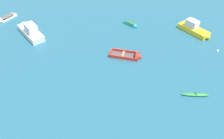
% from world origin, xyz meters
% --- Properties ---
extents(motor_launch_white_center, '(6.05, 5.49, 2.41)m').
position_xyz_m(motor_launch_white_center, '(-13.96, 24.42, 0.68)').
color(motor_launch_white_center, white).
rests_on(motor_launch_white_center, ground_plane).
extents(kayak_green_foreground_center, '(3.19, 1.01, 0.30)m').
position_xyz_m(kayak_green_foreground_center, '(9.92, 16.20, 0.14)').
color(kayak_green_foreground_center, '#288C3D').
rests_on(kayak_green_foreground_center, ground_plane).
extents(rowboat_red_cluster_inner, '(4.41, 1.74, 1.45)m').
position_xyz_m(rowboat_red_cluster_inner, '(2.20, 21.76, 0.21)').
color(rowboat_red_cluster_inner, '#4C4C51').
rests_on(rowboat_red_cluster_inner, ground_plane).
extents(rowboat_turquoise_far_right, '(2.73, 2.14, 0.76)m').
position_xyz_m(rowboat_turquoise_far_right, '(0.92, 30.16, 0.22)').
color(rowboat_turquoise_far_right, '#99754C').
rests_on(rowboat_turquoise_far_right, ground_plane).
extents(motor_launch_yellow_back_row_center, '(5.20, 4.83, 2.15)m').
position_xyz_m(motor_launch_yellow_back_row_center, '(10.71, 29.84, 0.59)').
color(motor_launch_yellow_back_row_center, yellow).
rests_on(motor_launch_yellow_back_row_center, ground_plane).
extents(rowboat_white_back_row_left, '(2.26, 3.72, 1.11)m').
position_xyz_m(rowboat_white_back_row_left, '(-20.22, 27.74, 0.27)').
color(rowboat_white_back_row_left, beige).
rests_on(rowboat_white_back_row_left, ground_plane).
extents(mooring_buoy_trailing, '(0.36, 0.36, 0.36)m').
position_xyz_m(mooring_buoy_trailing, '(13.50, 25.65, 0.00)').
color(mooring_buoy_trailing, silver).
rests_on(mooring_buoy_trailing, ground_plane).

